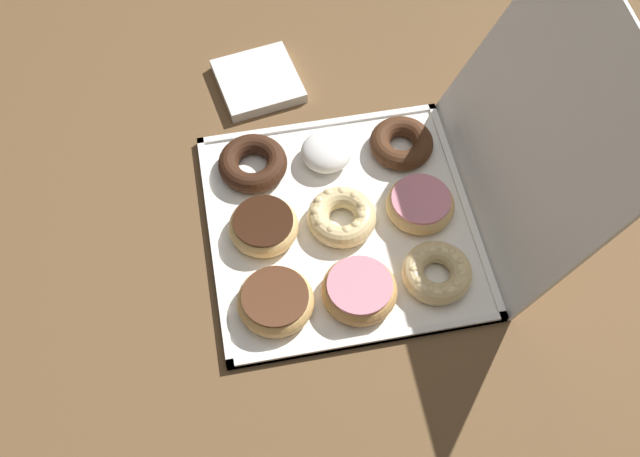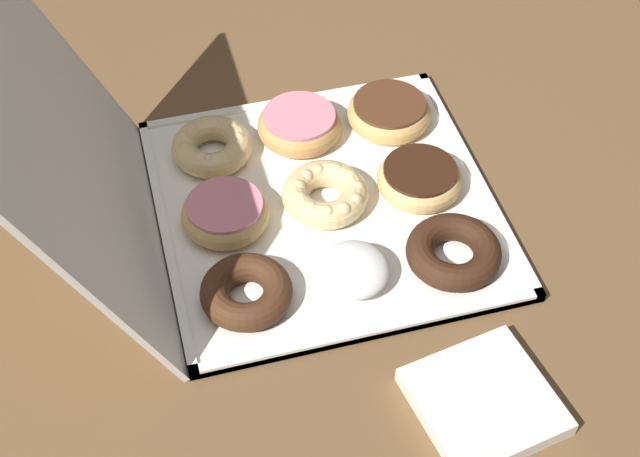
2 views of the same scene
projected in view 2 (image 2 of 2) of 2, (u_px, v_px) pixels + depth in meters
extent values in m
plane|color=brown|center=(325.00, 209.00, 1.23)|extent=(3.00, 3.00, 0.00)
cube|color=white|center=(325.00, 207.00, 1.22)|extent=(0.44, 0.44, 0.01)
cube|color=white|center=(475.00, 176.00, 1.26)|extent=(0.44, 0.01, 0.01)
cube|color=white|center=(166.00, 236.00, 1.19)|extent=(0.44, 0.01, 0.01)
cube|color=white|center=(372.00, 332.00, 1.08)|extent=(0.01, 0.44, 0.01)
cube|color=white|center=(287.00, 104.00, 1.36)|extent=(0.01, 0.44, 0.01)
cube|color=white|center=(66.00, 142.00, 1.03)|extent=(0.44, 0.17, 0.39)
torus|color=#381E11|center=(453.00, 252.00, 1.14)|extent=(0.12, 0.12, 0.04)
torus|color=#E5B770|center=(419.00, 180.00, 1.22)|extent=(0.12, 0.12, 0.04)
cylinder|color=#381E11|center=(420.00, 170.00, 1.21)|extent=(0.10, 0.10, 0.01)
torus|color=tan|center=(389.00, 113.00, 1.31)|extent=(0.12, 0.12, 0.04)
cylinder|color=#59331E|center=(390.00, 104.00, 1.30)|extent=(0.10, 0.10, 0.01)
ellipsoid|color=white|center=(354.00, 270.00, 1.12)|extent=(0.09, 0.09, 0.04)
torus|color=#EACC8C|center=(328.00, 196.00, 1.20)|extent=(0.12, 0.12, 0.04)
sphere|color=#EACC8C|center=(320.00, 170.00, 1.22)|extent=(0.02, 0.02, 0.02)
sphere|color=#EACC8C|center=(306.00, 176.00, 1.21)|extent=(0.02, 0.02, 0.02)
sphere|color=#EACC8C|center=(299.00, 187.00, 1.20)|extent=(0.02, 0.02, 0.02)
sphere|color=#EACC8C|center=(301.00, 199.00, 1.19)|extent=(0.02, 0.02, 0.02)
sphere|color=#EACC8C|center=(311.00, 209.00, 1.18)|extent=(0.02, 0.02, 0.02)
sphere|color=#EACC8C|center=(328.00, 213.00, 1.17)|extent=(0.02, 0.02, 0.02)
sphere|color=#EACC8C|center=(344.00, 209.00, 1.17)|extent=(0.02, 0.02, 0.02)
sphere|color=#EACC8C|center=(355.00, 200.00, 1.19)|extent=(0.02, 0.02, 0.02)
sphere|color=#EACC8C|center=(358.00, 188.00, 1.20)|extent=(0.02, 0.02, 0.02)
sphere|color=#EACC8C|center=(351.00, 177.00, 1.21)|extent=(0.02, 0.02, 0.02)
sphere|color=#EACC8C|center=(337.00, 171.00, 1.22)|extent=(0.02, 0.02, 0.02)
torus|color=tan|center=(296.00, 126.00, 1.29)|extent=(0.12, 0.12, 0.04)
cylinder|color=pink|center=(296.00, 117.00, 1.28)|extent=(0.10, 0.10, 0.01)
torus|color=#472816|center=(246.00, 292.00, 1.10)|extent=(0.11, 0.11, 0.04)
torus|color=#E5B770|center=(226.00, 214.00, 1.18)|extent=(0.12, 0.12, 0.04)
cylinder|color=pink|center=(225.00, 205.00, 1.17)|extent=(0.10, 0.10, 0.01)
torus|color=#EACC8C|center=(212.00, 147.00, 1.27)|extent=(0.11, 0.11, 0.04)
sphere|color=#EACC8C|center=(206.00, 123.00, 1.28)|extent=(0.02, 0.02, 0.02)
sphere|color=#EACC8C|center=(193.00, 129.00, 1.28)|extent=(0.02, 0.02, 0.02)
sphere|color=#EACC8C|center=(185.00, 138.00, 1.26)|extent=(0.02, 0.02, 0.02)
sphere|color=#EACC8C|center=(185.00, 149.00, 1.25)|extent=(0.02, 0.02, 0.02)
sphere|color=#EACC8C|center=(194.00, 157.00, 1.24)|extent=(0.02, 0.02, 0.02)
sphere|color=#EACC8C|center=(208.00, 161.00, 1.24)|extent=(0.02, 0.02, 0.02)
sphere|color=#EACC8C|center=(224.00, 158.00, 1.24)|extent=(0.02, 0.02, 0.02)
sphere|color=#EACC8C|center=(235.00, 150.00, 1.25)|extent=(0.02, 0.02, 0.02)
sphere|color=#EACC8C|center=(239.00, 139.00, 1.26)|extent=(0.02, 0.02, 0.02)
sphere|color=#EACC8C|center=(234.00, 130.00, 1.28)|extent=(0.02, 0.02, 0.02)
sphere|color=#EACC8C|center=(222.00, 124.00, 1.28)|extent=(0.02, 0.02, 0.02)
cube|color=white|center=(484.00, 402.00, 1.02)|extent=(0.17, 0.17, 0.02)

